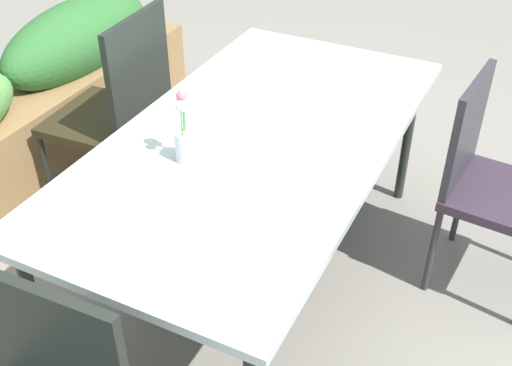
{
  "coord_description": "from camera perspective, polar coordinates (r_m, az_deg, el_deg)",
  "views": [
    {
      "loc": [
        -1.88,
        -0.87,
        1.96
      ],
      "look_at": [
        -0.06,
        0.03,
        0.5
      ],
      "focal_mm": 44.27,
      "sensor_mm": 36.0,
      "label": 1
    }
  ],
  "objects": [
    {
      "name": "chair_near_right",
      "position": [
        2.67,
        20.28,
        0.6
      ],
      "size": [
        0.46,
        0.46,
        0.92
      ],
      "rotation": [
        0.0,
        0.0,
        3.05
      ],
      "color": "#352835",
      "rests_on": "ground"
    },
    {
      "name": "dining_table",
      "position": [
        2.41,
        0.0,
        3.44
      ],
      "size": [
        1.86,
        0.98,
        0.72
      ],
      "color": "#B2C6C1",
      "rests_on": "ground"
    },
    {
      "name": "flower_vase",
      "position": [
        2.2,
        -6.52,
        4.5
      ],
      "size": [
        0.07,
        0.07,
        0.27
      ],
      "color": "silver",
      "rests_on": "dining_table"
    },
    {
      "name": "ground_plane",
      "position": [
        2.85,
        1.17,
        -7.7
      ],
      "size": [
        12.0,
        12.0,
        0.0
      ],
      "primitive_type": "plane",
      "color": "gray"
    },
    {
      "name": "chair_far_side",
      "position": [
        3.0,
        -12.28,
        6.83
      ],
      "size": [
        0.5,
        0.5,
        1.0
      ],
      "rotation": [
        0.0,
        0.0,
        0.05
      ],
      "color": "#2C2415",
      "rests_on": "ground"
    },
    {
      "name": "planter_box",
      "position": [
        3.43,
        -20.76,
        5.65
      ],
      "size": [
        2.43,
        0.47,
        0.79
      ],
      "color": "olive",
      "rests_on": "ground"
    }
  ]
}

